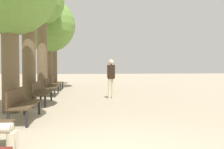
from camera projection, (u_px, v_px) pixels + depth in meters
name	position (u px, v px, depth m)	size (l,w,h in m)	color
bench_row_1	(22.00, 102.00, 6.40)	(0.50, 1.66, 0.82)	#4C3823
bench_row_2	(40.00, 91.00, 9.10)	(0.50, 1.66, 0.82)	#4C3823
bench_row_3	(50.00, 85.00, 11.79)	(0.50, 1.66, 0.82)	#4C3823
bench_row_4	(56.00, 82.00, 14.49)	(0.50, 1.66, 0.82)	#4C3823
tree_row_3	(42.00, 6.00, 13.05)	(2.35, 2.35, 5.95)	brown
tree_row_4	(48.00, 26.00, 15.45)	(3.32, 3.32, 5.59)	brown
tree_row_5	(54.00, 27.00, 18.19)	(2.40, 2.40, 5.59)	brown
pedestrian_near	(111.00, 76.00, 10.68)	(0.34, 0.27, 1.68)	beige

